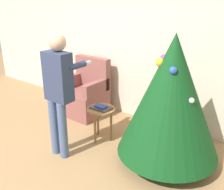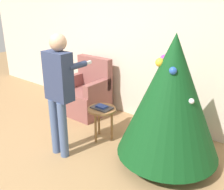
# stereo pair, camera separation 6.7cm
# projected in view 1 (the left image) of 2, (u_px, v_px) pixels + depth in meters

# --- Properties ---
(ground_plane) EXTENTS (14.00, 14.00, 0.00)m
(ground_plane) POSITION_uv_depth(u_px,v_px,m) (28.00, 169.00, 3.43)
(ground_plane) COLOR #99754C
(wall_back) EXTENTS (8.00, 0.06, 2.70)m
(wall_back) POSITION_uv_depth(u_px,v_px,m) (126.00, 42.00, 4.60)
(wall_back) COLOR beige
(wall_back) RESTS_ON ground_plane
(christmas_tree) EXTENTS (1.33, 1.33, 1.73)m
(christmas_tree) POSITION_uv_depth(u_px,v_px,m) (171.00, 97.00, 3.26)
(christmas_tree) COLOR brown
(christmas_tree) RESTS_ON ground_plane
(armchair) EXTENTS (0.75, 0.70, 1.04)m
(armchair) POSITION_uv_depth(u_px,v_px,m) (85.00, 95.00, 4.92)
(armchair) COLOR brown
(armchair) RESTS_ON ground_plane
(person_standing) EXTENTS (0.40, 0.57, 1.69)m
(person_standing) POSITION_uv_depth(u_px,v_px,m) (59.00, 87.00, 3.42)
(person_standing) COLOR #475B84
(person_standing) RESTS_ON ground_plane
(side_stool) EXTENTS (0.43, 0.43, 0.52)m
(side_stool) POSITION_uv_depth(u_px,v_px,m) (101.00, 113.00, 3.99)
(side_stool) COLOR olive
(side_stool) RESTS_ON ground_plane
(laptop) EXTENTS (0.31, 0.21, 0.02)m
(laptop) POSITION_uv_depth(u_px,v_px,m) (101.00, 108.00, 3.95)
(laptop) COLOR #38383D
(laptop) RESTS_ON side_stool
(book) EXTENTS (0.17, 0.11, 0.02)m
(book) POSITION_uv_depth(u_px,v_px,m) (101.00, 106.00, 3.95)
(book) COLOR navy
(book) RESTS_ON laptop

